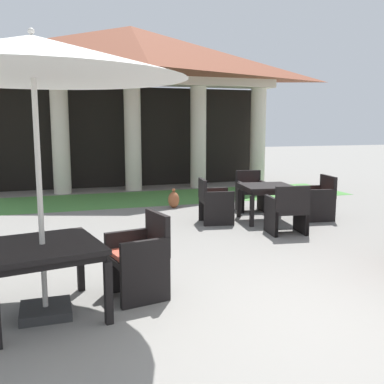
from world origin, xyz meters
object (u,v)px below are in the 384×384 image
(patio_table_near_foreground, at_px, (43,253))
(patio_umbrella_near_foreground, at_px, (33,59))
(patio_chair_mid_right_east, at_px, (317,199))
(terracotta_urn, at_px, (174,200))
(patio_chair_near_foreground_east, at_px, (140,259))
(patio_table_mid_right, at_px, (267,190))
(patio_chair_mid_right_south, at_px, (287,211))
(patio_chair_mid_right_west, at_px, (214,202))
(patio_chair_mid_right_north, at_px, (251,192))

(patio_table_near_foreground, height_order, patio_umbrella_near_foreground, patio_umbrella_near_foreground)
(patio_umbrella_near_foreground, distance_m, patio_chair_mid_right_east, 6.29)
(patio_chair_mid_right_east, xyz_separation_m, terracotta_urn, (-2.36, 2.03, -0.22))
(patio_chair_near_foreground_east, distance_m, patio_chair_mid_right_east, 5.02)
(patio_umbrella_near_foreground, distance_m, terracotta_urn, 6.18)
(patio_table_near_foreground, height_order, terracotta_urn, patio_table_near_foreground)
(patio_table_mid_right, distance_m, patio_chair_mid_right_south, 1.06)
(patio_chair_near_foreground_east, xyz_separation_m, patio_chair_mid_right_south, (2.96, 1.96, -0.02))
(patio_umbrella_near_foreground, xyz_separation_m, patio_chair_mid_right_east, (5.13, 3.02, -2.04))
(patio_chair_mid_right_west, xyz_separation_m, patio_chair_mid_right_north, (1.18, 0.87, 0.01))
(patio_chair_mid_right_east, bearing_deg, patio_chair_mid_right_north, 45.14)
(patio_umbrella_near_foreground, height_order, patio_chair_mid_right_north, patio_umbrella_near_foreground)
(patio_table_mid_right, distance_m, patio_chair_mid_right_east, 1.06)
(patio_chair_mid_right_west, xyz_separation_m, patio_chair_mid_right_east, (2.05, -0.31, -0.00))
(patio_chair_mid_right_west, distance_m, terracotta_urn, 1.77)
(patio_chair_near_foreground_east, distance_m, patio_chair_mid_right_north, 5.17)
(terracotta_urn, bearing_deg, patio_chair_near_foreground_east, -110.11)
(patio_chair_mid_right_west, distance_m, patio_chair_mid_right_east, 2.08)
(patio_table_near_foreground, distance_m, patio_chair_mid_right_north, 5.98)
(patio_chair_near_foreground_east, relative_size, patio_table_mid_right, 0.86)
(patio_chair_mid_right_north, relative_size, terracotta_urn, 1.95)
(patio_table_near_foreground, distance_m, terracotta_urn, 5.77)
(patio_chair_near_foreground_east, height_order, patio_chair_mid_right_east, patio_chair_near_foreground_east)
(patio_table_near_foreground, bearing_deg, patio_chair_mid_right_north, 44.65)
(patio_table_mid_right, height_order, patio_chair_mid_right_west, patio_chair_mid_right_west)
(patio_chair_mid_right_south, bearing_deg, patio_chair_near_foreground_east, -137.99)
(patio_chair_mid_right_south, bearing_deg, patio_umbrella_near_foreground, -142.94)
(patio_chair_mid_right_north, bearing_deg, terracotta_urn, -21.36)
(terracotta_urn, bearing_deg, patio_chair_mid_right_east, -40.72)
(patio_chair_mid_right_east, distance_m, terracotta_urn, 3.12)
(patio_chair_mid_right_east, bearing_deg, patio_umbrella_near_foreground, 129.01)
(patio_table_near_foreground, height_order, patio_chair_mid_right_west, patio_chair_mid_right_west)
(patio_umbrella_near_foreground, relative_size, patio_chair_mid_right_south, 3.31)
(patio_umbrella_near_foreground, relative_size, patio_chair_mid_right_west, 3.34)
(patio_chair_mid_right_north, xyz_separation_m, terracotta_urn, (-1.49, 0.85, -0.23))
(patio_chair_mid_right_north, bearing_deg, patio_table_near_foreground, 53.17)
(patio_chair_mid_right_south, bearing_deg, patio_chair_mid_right_west, 134.88)
(patio_chair_near_foreground_east, relative_size, patio_chair_mid_right_north, 1.06)
(patio_umbrella_near_foreground, relative_size, patio_table_mid_right, 2.66)
(patio_chair_mid_right_north, bearing_deg, patio_table_mid_right, 90.00)
(patio_chair_mid_right_south, xyz_separation_m, patio_chair_mid_right_north, (0.31, 2.05, 0.01))
(patio_chair_mid_right_south, xyz_separation_m, patio_chair_mid_right_west, (-0.87, 1.18, 0.01))
(patio_table_mid_right, xyz_separation_m, patio_chair_mid_right_north, (0.15, 1.02, -0.19))
(patio_table_mid_right, bearing_deg, patio_chair_mid_right_south, -98.52)
(patio_table_near_foreground, height_order, patio_table_mid_right, patio_table_near_foreground)
(patio_umbrella_near_foreground, bearing_deg, patio_table_near_foreground, 153.43)
(patio_chair_mid_right_south, bearing_deg, patio_chair_mid_right_east, 44.97)
(patio_table_near_foreground, distance_m, patio_chair_mid_right_east, 5.95)
(patio_table_near_foreground, distance_m, patio_umbrella_near_foreground, 1.81)
(patio_table_mid_right, bearing_deg, terracotta_urn, 125.34)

